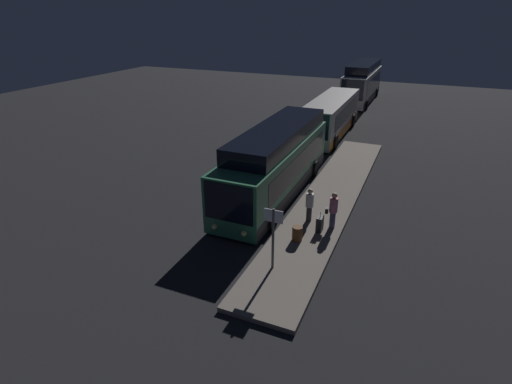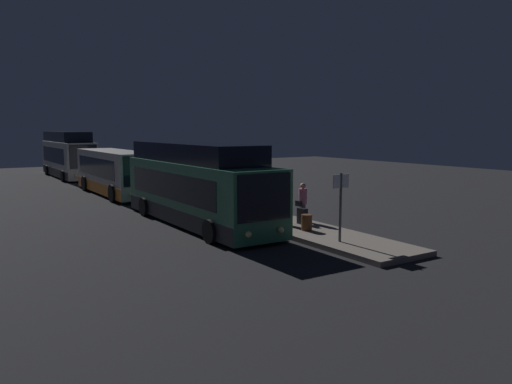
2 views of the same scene
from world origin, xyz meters
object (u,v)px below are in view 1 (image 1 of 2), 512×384
(bus_lead, at_px, (276,165))
(passenger_boarding, at_px, (333,209))
(bus_second, at_px, (331,117))
(passenger_waiting, at_px, (310,204))
(suitcase, at_px, (320,224))
(bus_third, at_px, (362,84))
(sign_post, at_px, (273,231))
(trash_bin, at_px, (297,233))

(bus_lead, xyz_separation_m, passenger_boarding, (2.88, 3.83, -0.51))
(bus_second, bearing_deg, passenger_waiting, 10.25)
(passenger_boarding, relative_size, passenger_waiting, 1.05)
(bus_lead, bearing_deg, suitcase, 44.95)
(bus_third, bearing_deg, sign_post, 4.32)
(passenger_waiting, height_order, suitcase, passenger_waiting)
(trash_bin, bearing_deg, bus_second, -170.74)
(bus_lead, bearing_deg, sign_post, 20.01)
(sign_post, bearing_deg, bus_third, -175.68)
(bus_second, bearing_deg, bus_lead, -0.00)
(passenger_boarding, height_order, trash_bin, passenger_boarding)
(bus_second, height_order, passenger_boarding, bus_second)
(sign_post, bearing_deg, bus_lead, -159.99)
(passenger_boarding, relative_size, suitcase, 1.84)
(bus_lead, relative_size, passenger_boarding, 6.44)
(passenger_waiting, bearing_deg, passenger_boarding, 91.89)
(bus_lead, distance_m, passenger_boarding, 4.81)
(bus_lead, distance_m, passenger_waiting, 3.86)
(bus_second, relative_size, sign_post, 4.02)
(passenger_boarding, height_order, suitcase, passenger_boarding)
(passenger_waiting, distance_m, suitcase, 1.14)
(bus_lead, distance_m, bus_second, 12.21)
(passenger_boarding, height_order, sign_post, sign_post)
(bus_lead, relative_size, suitcase, 11.86)
(suitcase, bearing_deg, bus_third, -173.42)
(sign_post, bearing_deg, trash_bin, 173.82)
(bus_lead, relative_size, sign_post, 4.38)
(bus_lead, relative_size, passenger_waiting, 6.77)
(bus_lead, relative_size, bus_second, 1.09)
(bus_second, bearing_deg, trash_bin, 9.26)
(passenger_boarding, relative_size, sign_post, 0.68)
(passenger_waiting, bearing_deg, bus_second, -159.04)
(bus_lead, xyz_separation_m, sign_post, (6.83, 2.49, 0.17))
(bus_second, bearing_deg, bus_third, -180.00)
(bus_second, height_order, suitcase, bus_second)
(bus_second, xyz_separation_m, passenger_boarding, (15.09, 3.83, -0.31))
(bus_third, xyz_separation_m, sign_post, (32.95, 2.49, -0.00))
(passenger_boarding, xyz_separation_m, suitcase, (0.53, -0.42, -0.58))
(bus_third, height_order, trash_bin, bus_third)
(bus_third, height_order, passenger_waiting, bus_third)
(bus_second, bearing_deg, passenger_boarding, 14.23)
(suitcase, distance_m, trash_bin, 1.33)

